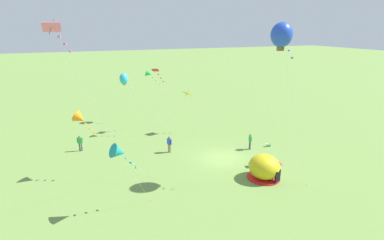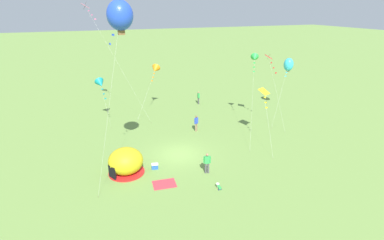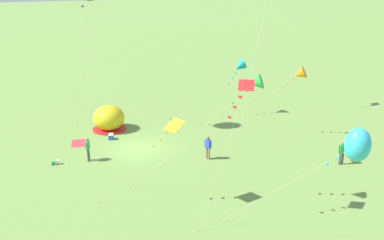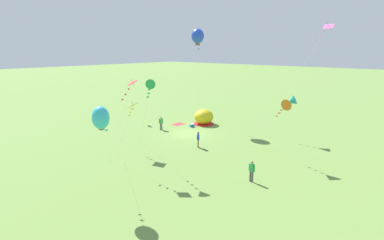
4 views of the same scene
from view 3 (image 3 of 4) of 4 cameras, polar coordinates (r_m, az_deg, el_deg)
ground_plane at (r=34.16m, az=-6.84°, el=-3.68°), size 300.00×300.00×0.00m
popup_tent at (r=38.16m, az=-10.52°, el=0.21°), size 2.81×2.81×2.10m
picnic_blanket at (r=36.09m, az=-14.04°, el=-2.85°), size 1.82×1.47×0.01m
cooler_box at (r=36.29m, az=-10.25°, el=-2.08°), size 0.60×0.48×0.44m
toddler_crawling at (r=32.75m, az=-16.97°, el=-5.13°), size 0.27×0.55×0.32m
person_far_back at (r=32.72m, az=18.52°, el=-3.82°), size 0.30×0.58×1.72m
person_with_toddler at (r=31.89m, az=2.04°, el=-3.38°), size 0.50×0.41×1.72m
person_center_field at (r=32.44m, az=-13.09°, el=-3.49°), size 0.57×0.34×1.72m
kite_yellow at (r=24.75m, az=-2.65°, el=-1.09°), size 2.01×4.76×5.24m
kite_cyan at (r=20.78m, az=20.29°, el=-3.00°), size 5.40×4.91×6.56m
kite_teal at (r=40.79m, az=6.02°, el=6.75°), size 1.25×2.81×5.13m
kite_green at (r=24.18m, az=8.10°, el=4.65°), size 4.48×6.94×7.73m
kite_red at (r=22.77m, az=6.53°, el=3.57°), size 1.42×3.36×7.74m
kite_orange at (r=35.87m, az=13.48°, el=5.69°), size 4.68×6.12×5.80m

